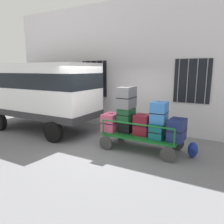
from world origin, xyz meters
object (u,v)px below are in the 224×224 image
van (41,90)px  suitcase_midleft_bottom (126,126)px  suitcase_midleft_middle (126,114)px  suitcase_right_bottom (177,130)px  backpack (193,150)px  suitcase_midright_bottom (159,130)px  suitcase_left_bottom (111,122)px  suitcase_midright_middle (159,112)px  luggage_cart (141,138)px  suitcase_midleft_top (127,97)px  suitcase_center_bottom (142,125)px

van → suitcase_midleft_bottom: 3.88m
van → suitcase_midleft_middle: 3.80m
suitcase_right_bottom → backpack: 0.71m
suitcase_midright_bottom → suitcase_right_bottom: size_ratio=1.17×
suitcase_left_bottom → backpack: suitcase_left_bottom is taller
van → suitcase_midright_bottom: 4.88m
suitcase_midleft_middle → backpack: 2.15m
suitcase_midright_middle → suitcase_midleft_middle: bearing=178.8°
luggage_cart → suitcase_midleft_top: (-0.52, 0.03, 1.19)m
suitcase_right_bottom → suitcase_left_bottom: bearing=-179.7°
suitcase_midright_bottom → suitcase_right_bottom: 0.53m
suitcase_midright_middle → suitcase_right_bottom: size_ratio=0.98×
suitcase_midright_bottom → suitcase_midright_middle: size_ratio=1.20×
suitcase_midleft_middle → suitcase_midleft_top: size_ratio=0.79×
suitcase_left_bottom → suitcase_right_bottom: 2.07m
luggage_cart → backpack: size_ratio=5.25×
luggage_cart → suitcase_left_bottom: suitcase_left_bottom is taller
van → suitcase_right_bottom: 5.38m
suitcase_midleft_bottom → suitcase_midright_middle: size_ratio=0.66×
suitcase_center_bottom → suitcase_right_bottom: bearing=-2.7°
suitcase_left_bottom → suitcase_midleft_bottom: size_ratio=1.52×
suitcase_left_bottom → suitcase_midleft_middle: size_ratio=1.13×
luggage_cart → suitcase_midleft_bottom: suitcase_midleft_bottom is taller
suitcase_midleft_bottom → suitcase_midright_bottom: (1.03, 0.02, 0.02)m
suitcase_left_bottom → suitcase_midright_bottom: 1.55m
backpack → suitcase_center_bottom: bearing=-176.0°
van → suitcase_midleft_top: bearing=-1.7°
van → suitcase_right_bottom: size_ratio=7.48×
suitcase_left_bottom → suitcase_midleft_bottom: 0.52m
suitcase_midleft_bottom → backpack: suitcase_midleft_bottom is taller
suitcase_midleft_middle → luggage_cart: bearing=-1.0°
suitcase_midleft_top → backpack: 2.40m
suitcase_left_bottom → suitcase_center_bottom: size_ratio=0.97×
suitcase_midright_middle → van: bearing=178.2°
suitcase_center_bottom → suitcase_midright_bottom: bearing=-2.1°
suitcase_center_bottom → suitcase_midright_middle: (0.52, -0.05, 0.43)m
suitcase_center_bottom → backpack: suitcase_center_bottom is taller
suitcase_midleft_top → suitcase_midright_middle: (1.03, -0.04, -0.36)m
suitcase_right_bottom → backpack: size_ratio=1.39×
luggage_cart → suitcase_center_bottom: size_ratio=3.71×
suitcase_midleft_middle → suitcase_midleft_top: (-0.00, 0.02, 0.52)m
suitcase_left_bottom → luggage_cart: bearing=1.4°
van → suitcase_right_bottom: bearing=-1.6°
suitcase_midleft_top → suitcase_right_bottom: suitcase_midleft_top is taller
suitcase_midright_bottom → backpack: suitcase_midright_bottom is taller
suitcase_midleft_middle → suitcase_left_bottom: bearing=-176.3°
suitcase_left_bottom → suitcase_midleft_middle: bearing=3.7°
van → suitcase_midleft_middle: bearing=-1.9°
suitcase_left_bottom → suitcase_midleft_top: suitcase_midleft_top is taller
van → suitcase_left_bottom: 3.36m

